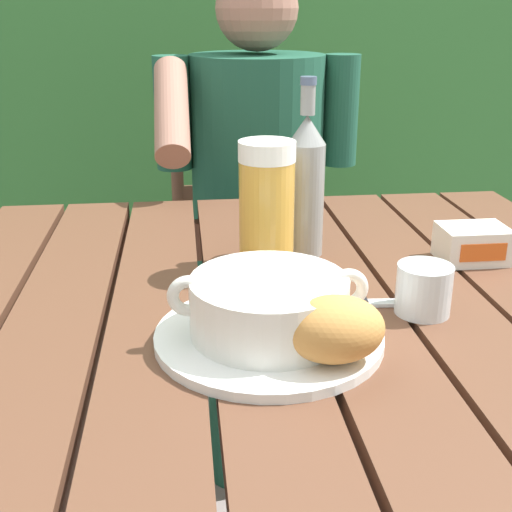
% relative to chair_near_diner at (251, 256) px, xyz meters
% --- Properties ---
extents(dining_table, '(1.15, 0.98, 0.76)m').
position_rel_chair_near_diner_xyz_m(dining_table, '(-0.09, -0.93, 0.20)').
color(dining_table, brown).
rests_on(dining_table, ground_plane).
extents(hedge_backdrop, '(3.46, 0.78, 2.88)m').
position_rel_chair_near_diner_xyz_m(hedge_backdrop, '(-0.14, 0.92, 0.60)').
color(hedge_backdrop, '#316830').
rests_on(hedge_backdrop, ground_plane).
extents(chair_near_diner, '(0.43, 0.45, 0.94)m').
position_rel_chair_near_diner_xyz_m(chair_near_diner, '(0.00, 0.00, 0.00)').
color(chair_near_diner, brown).
rests_on(chair_near_diner, ground_plane).
extents(person_eating, '(0.48, 0.47, 1.24)m').
position_rel_chair_near_diner_xyz_m(person_eating, '(-0.00, -0.20, 0.26)').
color(person_eating, '#1D4F3A').
rests_on(person_eating, ground_plane).
extents(serving_plate, '(0.27, 0.27, 0.01)m').
position_rel_chair_near_diner_xyz_m(serving_plate, '(-0.09, -1.05, 0.30)').
color(serving_plate, white).
rests_on(serving_plate, dining_table).
extents(soup_bowl, '(0.24, 0.19, 0.08)m').
position_rel_chair_near_diner_xyz_m(soup_bowl, '(-0.09, -1.05, 0.34)').
color(soup_bowl, white).
rests_on(soup_bowl, serving_plate).
extents(bread_roll, '(0.11, 0.09, 0.07)m').
position_rel_chair_near_diner_xyz_m(bread_roll, '(-0.03, -1.12, 0.35)').
color(bread_roll, '#CB8A44').
rests_on(bread_roll, serving_plate).
extents(beer_glass, '(0.08, 0.08, 0.19)m').
position_rel_chair_near_diner_xyz_m(beer_glass, '(-0.06, -0.83, 0.39)').
color(beer_glass, gold).
rests_on(beer_glass, dining_table).
extents(beer_bottle, '(0.06, 0.06, 0.28)m').
position_rel_chair_near_diner_xyz_m(beer_bottle, '(0.01, -0.76, 0.41)').
color(beer_bottle, gray).
rests_on(beer_bottle, dining_table).
extents(water_glass_small, '(0.07, 0.07, 0.07)m').
position_rel_chair_near_diner_xyz_m(water_glass_small, '(0.12, -1.00, 0.33)').
color(water_glass_small, silver).
rests_on(water_glass_small, dining_table).
extents(butter_tub, '(0.10, 0.08, 0.05)m').
position_rel_chair_near_diner_xyz_m(butter_tub, '(0.26, -0.82, 0.32)').
color(butter_tub, white).
rests_on(butter_tub, dining_table).
extents(table_knife, '(0.16, 0.03, 0.01)m').
position_rel_chair_near_diner_xyz_m(table_knife, '(0.05, -0.97, 0.30)').
color(table_knife, silver).
rests_on(table_knife, dining_table).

